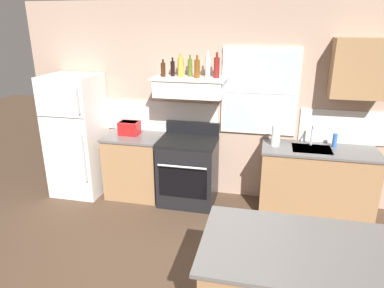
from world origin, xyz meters
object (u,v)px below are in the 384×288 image
(bottle_amber_wine, at_px, (197,68))
(bottle_red_label_wine, at_px, (217,67))
(bottle_brown_stout, at_px, (163,69))
(bottle_balsamic_dark, at_px, (173,68))
(dish_soap_bottle, at_px, (335,141))
(paper_towel_roll, at_px, (276,136))
(bottle_clear_tall, at_px, (208,67))
(stove_range, at_px, (188,170))
(bottle_champagne_gold_foil, at_px, (181,67))
(toaster, at_px, (129,128))
(bottle_olive_oil_square, at_px, (190,67))
(refrigerator, at_px, (77,135))

(bottle_amber_wine, height_order, bottle_red_label_wine, bottle_red_label_wine)
(bottle_brown_stout, distance_m, bottle_amber_wine, 0.46)
(bottle_balsamic_dark, bearing_deg, dish_soap_bottle, 0.00)
(paper_towel_roll, height_order, dish_soap_bottle, paper_towel_roll)
(bottle_brown_stout, distance_m, bottle_clear_tall, 0.59)
(stove_range, relative_size, bottle_brown_stout, 4.90)
(bottle_balsamic_dark, xyz_separation_m, bottle_clear_tall, (0.47, -0.03, 0.04))
(bottle_balsamic_dark, bearing_deg, stove_range, -30.02)
(stove_range, height_order, bottle_amber_wine, bottle_amber_wine)
(bottle_champagne_gold_foil, bearing_deg, bottle_balsamic_dark, 160.74)
(toaster, bearing_deg, bottle_amber_wine, -1.61)
(toaster, bearing_deg, bottle_olive_oil_square, 5.44)
(stove_range, xyz_separation_m, dish_soap_bottle, (1.88, 0.14, 0.54))
(bottle_red_label_wine, bearing_deg, stove_range, -163.28)
(toaster, bearing_deg, paper_towel_roll, -0.99)
(bottle_brown_stout, bearing_deg, bottle_champagne_gold_foil, 7.48)
(toaster, relative_size, bottle_champagne_gold_foil, 0.99)
(bottle_amber_wine, height_order, paper_towel_roll, bottle_amber_wine)
(refrigerator, xyz_separation_m, bottle_clear_tall, (1.89, 0.13, 1.02))
(bottle_amber_wine, bearing_deg, bottle_brown_stout, 177.41)
(paper_towel_roll, bearing_deg, bottle_red_label_wine, 175.13)
(bottle_brown_stout, xyz_separation_m, bottle_red_label_wine, (0.70, 0.04, 0.04))
(refrigerator, distance_m, bottle_amber_wine, 2.02)
(stove_range, bearing_deg, bottle_amber_wine, 22.30)
(stove_range, height_order, bottle_balsamic_dark, bottle_balsamic_dark)
(refrigerator, distance_m, bottle_olive_oil_square, 1.93)
(bottle_balsamic_dark, bearing_deg, paper_towel_roll, -4.13)
(bottle_olive_oil_square, xyz_separation_m, bottle_clear_tall, (0.24, -0.05, 0.02))
(refrigerator, relative_size, bottle_clear_tall, 5.22)
(bottle_olive_oil_square, height_order, bottle_red_label_wine, bottle_red_label_wine)
(bottle_amber_wine, bearing_deg, bottle_red_label_wine, 14.09)
(refrigerator, xyz_separation_m, bottle_champagne_gold_foil, (1.53, 0.12, 1.00))
(refrigerator, distance_m, bottle_clear_tall, 2.15)
(stove_range, relative_size, bottle_balsamic_dark, 4.52)
(bottle_amber_wine, distance_m, bottle_red_label_wine, 0.25)
(bottle_champagne_gold_foil, height_order, paper_towel_roll, bottle_champagne_gold_foil)
(stove_range, bearing_deg, paper_towel_roll, 1.87)
(paper_towel_roll, xyz_separation_m, dish_soap_bottle, (0.73, 0.10, -0.04))
(bottle_olive_oil_square, bearing_deg, bottle_balsamic_dark, -175.75)
(bottle_olive_oil_square, bearing_deg, refrigerator, -173.84)
(stove_range, relative_size, dish_soap_bottle, 6.06)
(bottle_brown_stout, distance_m, bottle_champagne_gold_foil, 0.23)
(paper_towel_roll, bearing_deg, dish_soap_bottle, 7.76)
(bottle_brown_stout, bearing_deg, stove_range, -10.66)
(bottle_clear_tall, bearing_deg, bottle_brown_stout, -175.95)
(toaster, height_order, bottle_amber_wine, bottle_amber_wine)
(toaster, relative_size, bottle_olive_oil_square, 1.08)
(bottle_brown_stout, relative_size, dish_soap_bottle, 1.24)
(bottle_champagne_gold_foil, distance_m, paper_towel_roll, 1.51)
(bottle_brown_stout, relative_size, bottle_amber_wine, 0.78)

